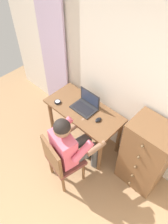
% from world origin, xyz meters
% --- Properties ---
extents(wall_back, '(4.80, 0.05, 2.50)m').
position_xyz_m(wall_back, '(0.00, 2.20, 1.25)').
color(wall_back, beige).
rests_on(wall_back, ground_plane).
extents(curtain_panel, '(0.56, 0.03, 2.24)m').
position_xyz_m(curtain_panel, '(-1.32, 2.13, 1.12)').
color(curtain_panel, '#B29EBC').
rests_on(curtain_panel, ground_plane).
extents(desk, '(1.12, 0.54, 0.74)m').
position_xyz_m(desk, '(-0.43, 1.86, 0.61)').
color(desk, brown).
rests_on(desk, ground_plane).
extents(dresser, '(0.54, 0.44, 1.11)m').
position_xyz_m(dresser, '(0.57, 1.93, 0.56)').
color(dresser, brown).
rests_on(dresser, ground_plane).
extents(chair, '(0.49, 0.48, 0.88)m').
position_xyz_m(chair, '(-0.19, 1.19, 0.49)').
color(chair, brown).
rests_on(chair, ground_plane).
extents(person_seated, '(0.61, 0.64, 1.20)m').
position_xyz_m(person_seated, '(-0.16, 1.37, 0.67)').
color(person_seated, '#4C4C4C').
rests_on(person_seated, ground_plane).
extents(laptop, '(0.34, 0.25, 0.24)m').
position_xyz_m(laptop, '(-0.44, 1.91, 0.79)').
color(laptop, '#232326').
rests_on(laptop, desk).
extents(computer_mouse, '(0.07, 0.10, 0.03)m').
position_xyz_m(computer_mouse, '(-0.15, 1.84, 0.75)').
color(computer_mouse, black).
rests_on(computer_mouse, desk).
extents(desk_clock, '(0.09, 0.09, 0.03)m').
position_xyz_m(desk_clock, '(-0.79, 1.70, 0.75)').
color(desk_clock, black).
rests_on(desk_clock, desk).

